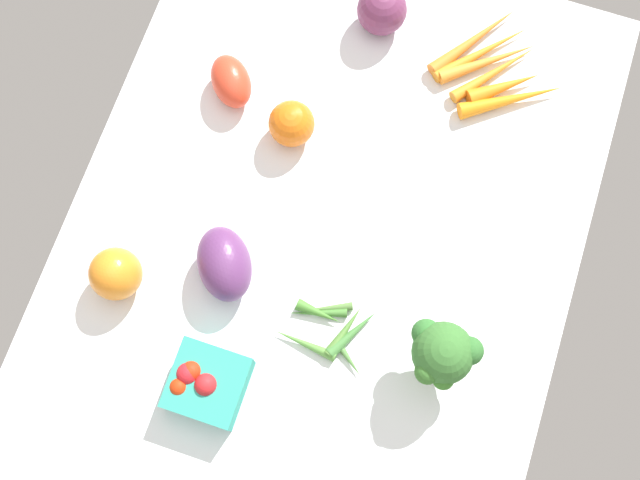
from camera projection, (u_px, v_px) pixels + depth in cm
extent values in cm
cube|color=white|center=(320.00, 245.00, 121.61)|extent=(104.00, 76.00, 2.00)
cube|color=teal|center=(208.00, 384.00, 112.63)|extent=(10.26, 10.26, 5.24)
sphere|color=red|center=(179.00, 387.00, 110.70)|extent=(2.80, 2.80, 2.80)
sphere|color=red|center=(206.00, 385.00, 110.38)|extent=(3.23, 3.23, 3.23)
sphere|color=red|center=(188.00, 374.00, 111.01)|extent=(3.26, 3.26, 3.26)
sphere|color=red|center=(191.00, 371.00, 111.04)|extent=(3.04, 3.04, 3.04)
ellipsoid|color=orange|center=(116.00, 274.00, 115.28)|extent=(8.74, 8.74, 8.11)
sphere|color=#6E3055|center=(382.00, 10.00, 126.42)|extent=(7.96, 7.96, 7.96)
cone|color=#4D7E3C|center=(348.00, 358.00, 115.52)|extent=(4.89, 5.87, 1.32)
cone|color=#517C3A|center=(325.00, 309.00, 117.42)|extent=(4.39, 7.94, 1.26)
cone|color=#417C39|center=(353.00, 333.00, 116.18)|extent=(8.98, 6.27, 1.91)
cone|color=#427D2C|center=(319.00, 313.00, 116.97)|extent=(2.38, 6.96, 1.82)
cone|color=#4D7E34|center=(345.00, 331.00, 116.30)|extent=(8.77, 4.18, 1.83)
cone|color=#538E3A|center=(304.00, 344.00, 115.93)|extent=(2.48, 9.88, 1.60)
cone|color=#447E33|center=(317.00, 313.00, 117.20)|extent=(4.08, 8.78, 1.38)
cone|color=orange|center=(512.00, 99.00, 125.32)|extent=(11.39, 15.84, 2.66)
cone|color=orange|center=(504.00, 87.00, 125.83)|extent=(9.69, 11.25, 2.75)
cone|color=orange|center=(494.00, 72.00, 126.84)|extent=(13.84, 11.71, 2.07)
cone|color=orange|center=(488.00, 61.00, 127.22)|extent=(12.19, 14.53, 2.29)
cone|color=orange|center=(482.00, 52.00, 127.75)|extent=(14.45, 13.37, 2.08)
cone|color=orange|center=(475.00, 39.00, 128.23)|extent=(16.18, 11.89, 2.29)
sphere|color=orange|center=(291.00, 124.00, 121.85)|extent=(7.12, 7.12, 7.12)
ellipsoid|color=red|center=(231.00, 81.00, 124.34)|extent=(10.67, 10.23, 5.91)
cylinder|color=#A5CE80|center=(437.00, 358.00, 113.55)|extent=(2.94, 2.94, 5.29)
sphere|color=#366E2E|center=(443.00, 353.00, 107.89)|extent=(8.58, 8.58, 8.58)
sphere|color=#367327|center=(443.00, 379.00, 107.41)|extent=(3.04, 3.04, 3.04)
sphere|color=#376E2A|center=(427.00, 372.00, 106.76)|extent=(3.47, 3.47, 3.47)
sphere|color=#2F6B2D|center=(426.00, 333.00, 108.72)|extent=(4.07, 4.07, 4.07)
sphere|color=#2F692D|center=(469.00, 351.00, 107.26)|extent=(3.96, 3.96, 3.96)
ellipsoid|color=#603267|center=(224.00, 264.00, 115.83)|extent=(13.70, 12.68, 7.77)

